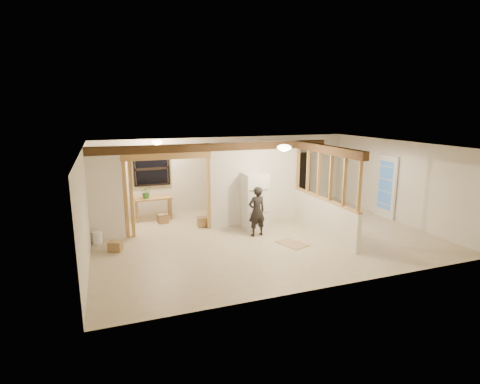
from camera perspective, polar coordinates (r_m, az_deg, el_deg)
name	(u,v)px	position (r m, az deg, el deg)	size (l,w,h in m)	color
floor	(264,236)	(10.46, 3.69, -6.70)	(9.00, 6.50, 0.01)	beige
ceiling	(265,145)	(9.92, 3.89, 7.09)	(9.00, 6.50, 0.01)	white
wall_back	(228,173)	(13.10, -1.92, 2.92)	(9.00, 0.01, 2.50)	silver
wall_front	(333,227)	(7.36, 14.01, -5.13)	(9.00, 0.01, 2.50)	silver
wall_left	(85,206)	(9.31, -22.51, -2.01)	(0.01, 6.50, 2.50)	silver
wall_right	(398,181)	(12.58, 22.92, 1.53)	(0.01, 6.50, 2.50)	silver
partition_left_stub	(105,194)	(10.47, -19.82, -0.27)	(0.90, 0.12, 2.50)	silver
partition_center	(255,183)	(11.27, 2.28, 1.34)	(2.80, 0.12, 2.50)	silver
doorway_frame	(169,195)	(10.62, -10.84, -0.40)	(2.46, 0.14, 2.20)	#B3884B
header_beam_back	(216,147)	(10.71, -3.67, 6.85)	(7.00, 0.18, 0.22)	#4B3119
header_beam_right	(326,149)	(10.34, 12.99, 6.35)	(0.18, 3.30, 0.22)	#4B3119
pony_wall	(323,217)	(10.69, 12.50, -3.71)	(0.12, 3.20, 1.00)	silver
stud_partition	(325,176)	(10.44, 12.79, 2.42)	(0.14, 3.20, 1.32)	#B3884B
window_back	(152,169)	(12.43, -13.31, 3.47)	(1.12, 0.10, 1.10)	black
french_door	(386,187)	(12.87, 21.37, 0.75)	(0.12, 0.86, 2.00)	white
ceiling_dome_main	(284,148)	(9.60, 6.75, 6.73)	(0.36, 0.36, 0.16)	#FFEABF
ceiling_dome_util	(157,142)	(11.47, -12.51, 7.46)	(0.32, 0.32, 0.14)	#FFEABF
hanging_bulb	(179,154)	(10.89, -9.33, 5.75)	(0.07, 0.07, 0.07)	#FFD88C
refrigerator	(255,201)	(10.96, 2.23, -1.33)	(0.67, 0.65, 1.62)	white
woman	(257,211)	(10.26, 2.58, -2.96)	(0.51, 0.33, 1.39)	black
work_table	(153,208)	(12.19, -13.05, -2.43)	(1.13, 0.57, 0.71)	#B3884B
potted_plant	(146,192)	(11.95, -14.10, -0.05)	(0.35, 0.31, 0.39)	#2A662F
shop_vac	(102,223)	(11.26, -20.24, -4.51)	(0.44, 0.44, 0.57)	maroon
bookshelf	(297,178)	(13.97, 8.64, 2.06)	(0.93, 0.31, 1.86)	black
bucket	(97,237)	(10.51, -20.95, -6.46)	(0.26, 0.26, 0.33)	silver
box_util_a	(203,222)	(11.25, -5.65, -4.55)	(0.34, 0.29, 0.29)	olive
box_util_b	(163,218)	(11.81, -11.68, -3.96)	(0.29, 0.29, 0.27)	olive
box_front	(115,246)	(9.82, -18.46, -7.85)	(0.31, 0.25, 0.25)	olive
floor_panel_near	(288,242)	(10.01, 7.27, -7.59)	(0.48, 0.48, 0.02)	tan
floor_panel_far	(297,245)	(9.82, 8.69, -8.04)	(0.54, 0.43, 0.02)	tan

